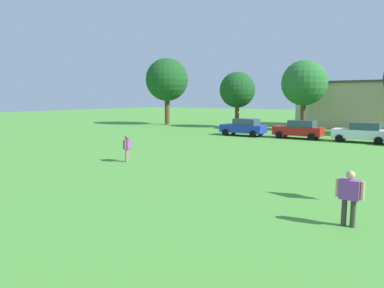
% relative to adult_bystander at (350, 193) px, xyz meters
% --- Properties ---
extents(ground_plane, '(160.00, 160.00, 0.00)m').
position_rel_adult_bystander_xyz_m(ground_plane, '(-7.81, 16.73, -0.98)').
color(ground_plane, '#4C9338').
extents(adult_bystander, '(0.79, 0.31, 1.65)m').
position_rel_adult_bystander_xyz_m(adult_bystander, '(0.00, 0.00, 0.00)').
color(adult_bystander, '#3F3833').
rests_on(adult_bystander, ground).
extents(bystander_near_trees, '(0.46, 0.69, 1.55)m').
position_rel_adult_bystander_xyz_m(bystander_near_trees, '(-12.72, 4.11, -0.06)').
color(bystander_near_trees, '#8C7259').
rests_on(bystander_near_trees, ground).
extents(parked_car_blue_0, '(4.30, 2.02, 1.68)m').
position_rel_adult_bystander_xyz_m(parked_car_blue_0, '(-13.26, 20.87, -0.12)').
color(parked_car_blue_0, '#1E38AD').
rests_on(parked_car_blue_0, ground).
extents(parked_car_red_1, '(4.30, 2.02, 1.68)m').
position_rel_adult_bystander_xyz_m(parked_car_red_1, '(-8.04, 21.48, -0.12)').
color(parked_car_red_1, red).
rests_on(parked_car_red_1, ground).
extents(parked_car_white_2, '(4.30, 2.02, 1.68)m').
position_rel_adult_bystander_xyz_m(parked_car_white_2, '(-2.84, 21.50, -0.12)').
color(parked_car_white_2, white).
rests_on(parked_car_white_2, ground).
extents(tree_far_left, '(5.78, 5.78, 9.01)m').
position_rel_adult_bystander_xyz_m(tree_far_left, '(-28.37, 28.26, 5.10)').
color(tree_far_left, brown).
rests_on(tree_far_left, ground).
extents(tree_left, '(4.40, 4.40, 6.85)m').
position_rel_adult_bystander_xyz_m(tree_left, '(-18.23, 29.32, 3.65)').
color(tree_left, brown).
rests_on(tree_left, ground).
extents(tree_center, '(5.03, 5.03, 7.84)m').
position_rel_adult_bystander_xyz_m(tree_center, '(-10.09, 29.48, 4.32)').
color(tree_center, brown).
rests_on(tree_center, ground).
extents(house_left, '(12.87, 7.75, 5.65)m').
position_rel_adult_bystander_xyz_m(house_left, '(-6.22, 37.82, 1.86)').
color(house_left, beige).
rests_on(house_left, ground).
extents(house_right, '(11.51, 8.65, 5.67)m').
position_rel_adult_bystander_xyz_m(house_right, '(-4.54, 37.82, 1.87)').
color(house_right, beige).
rests_on(house_right, ground).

